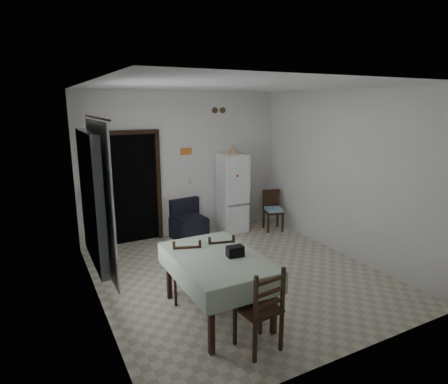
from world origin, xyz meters
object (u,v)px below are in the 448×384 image
navy_seat (189,220)px  dining_chair_far_left (187,268)px  fridge (232,193)px  corner_chair (273,211)px  dining_chair_near_head (258,307)px  dining_table (217,285)px  dining_chair_far_right (219,263)px

navy_seat → dining_chair_far_left: bearing=-119.7°
fridge → navy_seat: size_ratio=2.14×
corner_chair → dining_chair_near_head: dining_chair_near_head is taller
navy_seat → dining_table: (-0.77, -2.80, 0.02)m
fridge → dining_chair_far_right: 2.74m
dining_chair_far_left → dining_chair_near_head: 1.39m
corner_chair → fridge: bearing=169.0°
dining_chair_near_head → corner_chair: bearing=-133.0°
navy_seat → dining_table: 2.90m
fridge → dining_table: (-1.76, -2.80, -0.42)m
corner_chair → dining_chair_near_head: (-2.45, -3.21, 0.07)m
dining_table → dining_chair_far_left: 0.58m
dining_table → dining_chair_near_head: dining_chair_near_head is taller
fridge → dining_chair_far_right: fridge is taller
navy_seat → dining_chair_far_left: (-0.95, -2.25, 0.07)m
fridge → dining_chair_far_left: (-1.94, -2.25, -0.36)m
navy_seat → dining_chair_near_head: (-0.67, -3.61, 0.11)m
dining_chair_near_head → navy_seat: bearing=-106.2°
dining_table → dining_chair_far_right: 0.59m
dining_chair_far_right → fridge: bearing=-108.7°
dining_chair_far_right → navy_seat: bearing=-87.7°
corner_chair → dining_chair_near_head: size_ratio=0.87×
fridge → dining_chair_far_left: bearing=-127.2°
corner_chair → dining_chair_far_right: size_ratio=0.94×
dining_chair_far_left → dining_table: bearing=127.7°
dining_table → dining_chair_far_left: dining_chair_far_left is taller
corner_chair → dining_table: size_ratio=0.55×
navy_seat → dining_chair_far_left: size_ratio=0.84×
dining_table → dining_chair_far_left: size_ratio=1.70×
corner_chair → dining_chair_far_left: bearing=-130.2°
dining_chair_far_left → dining_chair_far_right: bearing=-165.3°
navy_seat → dining_table: size_ratio=0.49×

